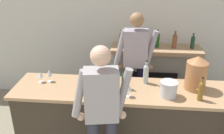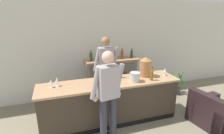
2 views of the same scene
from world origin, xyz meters
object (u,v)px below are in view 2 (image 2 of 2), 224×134
object	(u,v)px
person_bartender	(106,70)
copper_dispenser	(145,67)
fireplace_stone	(112,77)
wine_bottle_merlot_tall	(118,71)
armchair_black	(213,114)
wine_bottle_chardonnay_pale	(108,76)
wine_bottle_riesling_slim	(152,74)
wine_glass_front_left	(107,81)
person_customer	(108,95)
wine_glass_near_bucket	(114,79)
ice_bucket_steel	(135,77)
wine_glass_front_right	(57,80)
wine_glass_back_row	(51,82)
wine_glass_mid_counter	(165,70)
potted_plant_corner	(177,83)

from	to	relation	value
person_bartender	copper_dispenser	bearing A→B (deg)	-34.50
fireplace_stone	person_bartender	xyz separation A→B (m)	(-0.35, -0.60, 0.45)
fireplace_stone	wine_bottle_merlot_tall	size ratio (longest dim) A/B	4.62
armchair_black	wine_bottle_merlot_tall	size ratio (longest dim) A/B	2.96
wine_bottle_chardonnay_pale	wine_bottle_riesling_slim	size ratio (longest dim) A/B	0.91
copper_dispenser	wine_glass_front_left	bearing A→B (deg)	-161.70
person_customer	wine_glass_near_bucket	xyz separation A→B (m)	(0.27, 0.46, 0.10)
person_bartender	copper_dispenser	xyz separation A→B (m)	(0.79, -0.54, 0.16)
ice_bucket_steel	armchair_black	bearing A→B (deg)	-23.79
wine_bottle_chardonnay_pale	wine_glass_front_left	world-z (taller)	wine_bottle_chardonnay_pale
armchair_black	wine_bottle_chardonnay_pale	size ratio (longest dim) A/B	3.54
person_bartender	wine_glass_front_left	world-z (taller)	person_bartender
wine_bottle_riesling_slim	wine_bottle_chardonnay_pale	bearing A→B (deg)	167.71
armchair_black	wine_glass_near_bucket	distance (m)	2.35
wine_glass_near_bucket	wine_glass_front_right	xyz separation A→B (m)	(-1.11, 0.31, 0.00)
fireplace_stone	wine_bottle_riesling_slim	size ratio (longest dim) A/B	5.05
wine_bottle_chardonnay_pale	armchair_black	bearing A→B (deg)	-21.53
copper_dispenser	wine_glass_back_row	world-z (taller)	copper_dispenser
wine_glass_near_bucket	wine_glass_back_row	xyz separation A→B (m)	(-1.22, 0.28, -0.02)
wine_glass_mid_counter	wine_glass_front_right	distance (m)	2.44
person_bartender	wine_glass_front_left	distance (m)	0.91
wine_glass_near_bucket	wine_glass_front_left	distance (m)	0.16
person_bartender	ice_bucket_steel	xyz separation A→B (m)	(0.42, -0.78, 0.03)
person_bartender	wine_glass_front_right	xyz separation A→B (m)	(-1.18, -0.53, 0.06)
person_customer	wine_glass_mid_counter	distance (m)	1.73
wine_bottle_riesling_slim	wine_bottle_merlot_tall	size ratio (longest dim) A/B	0.92
person_bartender	wine_glass_front_left	xyz separation A→B (m)	(-0.23, -0.88, 0.05)
wine_glass_front_left	wine_glass_front_right	bearing A→B (deg)	159.81
potted_plant_corner	wine_glass_front_right	size ratio (longest dim) A/B	4.19
copper_dispenser	wine_bottle_chardonnay_pale	xyz separation A→B (m)	(-0.93, -0.09, -0.10)
person_customer	wine_bottle_merlot_tall	world-z (taller)	person_customer
wine_bottle_riesling_slim	wine_glass_near_bucket	size ratio (longest dim) A/B	1.71
wine_bottle_merlot_tall	wine_glass_near_bucket	bearing A→B (deg)	-119.72
armchair_black	wine_glass_front_right	size ratio (longest dim) A/B	5.35
wine_glass_back_row	person_bartender	bearing A→B (deg)	23.42
person_customer	wine_glass_front_left	distance (m)	0.45
wine_bottle_chardonnay_pale	wine_glass_near_bucket	bearing A→B (deg)	-72.87
person_bartender	wine_glass_front_left	size ratio (longest dim) A/B	10.89
wine_bottle_chardonnay_pale	wine_glass_back_row	distance (m)	1.16
wine_bottle_riesling_slim	wine_glass_front_right	bearing A→B (deg)	171.23
wine_bottle_chardonnay_pale	wine_glass_front_right	size ratio (longest dim) A/B	1.51
potted_plant_corner	copper_dispenser	world-z (taller)	copper_dispenser
armchair_black	wine_bottle_chardonnay_pale	bearing A→B (deg)	158.47
wine_bottle_chardonnay_pale	wine_glass_front_right	world-z (taller)	wine_bottle_chardonnay_pale
copper_dispenser	wine_glass_front_left	xyz separation A→B (m)	(-1.02, -0.34, -0.11)
copper_dispenser	wine_glass_front_left	size ratio (longest dim) A/B	2.72
ice_bucket_steel	wine_bottle_riesling_slim	xyz separation A→B (m)	(0.37, -0.06, 0.04)
fireplace_stone	potted_plant_corner	bearing A→B (deg)	-15.03
wine_bottle_merlot_tall	wine_glass_mid_counter	bearing A→B (deg)	-10.75
potted_plant_corner	person_customer	world-z (taller)	person_customer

